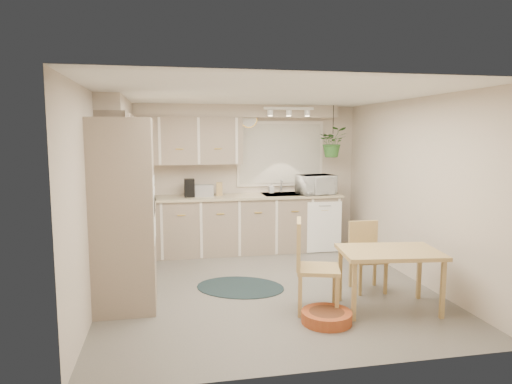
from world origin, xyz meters
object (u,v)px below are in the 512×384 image
(braided_rug, at_px, (240,287))
(microwave, at_px, (316,182))
(chair_left, at_px, (318,266))
(chair_back, at_px, (368,257))
(dining_table, at_px, (389,280))
(pet_bed, at_px, (327,317))

(braided_rug, distance_m, microwave, 2.52)
(chair_left, height_order, braided_rug, chair_left)
(microwave, bearing_deg, chair_back, -103.42)
(dining_table, relative_size, microwave, 1.83)
(chair_left, distance_m, pet_bed, 0.55)
(chair_left, distance_m, microwave, 2.77)
(chair_left, distance_m, braided_rug, 1.27)
(chair_left, xyz_separation_m, pet_bed, (-0.01, -0.32, -0.44))
(chair_left, xyz_separation_m, microwave, (0.83, 2.57, 0.63))
(braided_rug, bearing_deg, chair_left, -52.31)
(braided_rug, height_order, microwave, microwave)
(dining_table, height_order, chair_back, chair_back)
(braided_rug, bearing_deg, pet_bed, -60.56)
(chair_left, relative_size, braided_rug, 0.90)
(chair_left, bearing_deg, pet_bed, 14.62)
(chair_back, bearing_deg, pet_bed, 47.33)
(chair_back, height_order, pet_bed, chair_back)
(pet_bed, xyz_separation_m, microwave, (0.84, 2.89, 1.08))
(dining_table, distance_m, pet_bed, 0.87)
(dining_table, height_order, pet_bed, dining_table)
(chair_back, xyz_separation_m, pet_bed, (-0.84, -0.84, -0.36))
(braided_rug, xyz_separation_m, pet_bed, (0.70, -1.24, 0.06))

